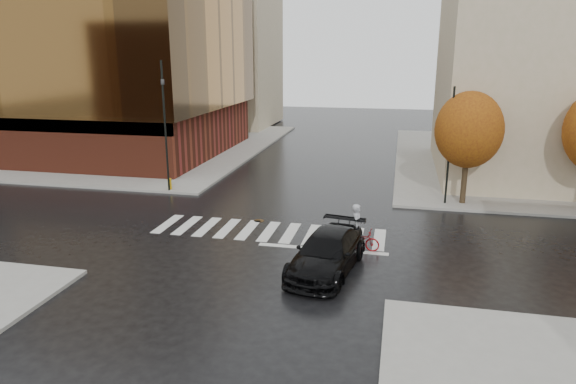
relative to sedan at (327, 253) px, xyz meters
name	(u,v)px	position (x,y,z in m)	size (l,w,h in m)	color
ground	(266,235)	(-3.54, 3.66, -0.81)	(120.00, 120.00, 0.00)	black
sidewalk_nw	(111,145)	(-24.54, 24.66, -0.73)	(30.00, 30.00, 0.15)	gray
crosswalk	(269,231)	(-3.54, 4.16, -0.80)	(12.00, 3.00, 0.01)	silver
office_glass	(74,57)	(-25.54, 21.65, 7.47)	(27.00, 19.00, 16.00)	maroon
building_ne_tan	(565,46)	(13.46, 20.66, 8.34)	(16.00, 16.00, 18.00)	tan
building_nw_far	(214,39)	(-19.54, 40.66, 9.34)	(14.00, 12.00, 20.00)	tan
tree_ne_a	(469,130)	(6.46, 11.06, 3.65)	(3.80, 3.80, 6.50)	black
sedan	(327,253)	(0.00, 0.00, 0.00)	(2.26, 5.57, 1.62)	black
cyclist	(358,234)	(1.04, 2.66, -0.07)	(1.97, 0.90, 2.16)	maroon
traffic_light_nw	(165,117)	(-11.65, 9.96, 4.06)	(0.24, 0.21, 8.11)	black
traffic_light_ne	(450,139)	(5.46, 10.78, 3.13)	(0.15, 0.18, 6.75)	black
fire_hydrant	(170,183)	(-11.71, 10.21, -0.25)	(0.27, 0.27, 0.75)	#CC960C
manhole	(259,221)	(-4.48, 5.66, -0.80)	(0.54, 0.54, 0.01)	#4A331A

